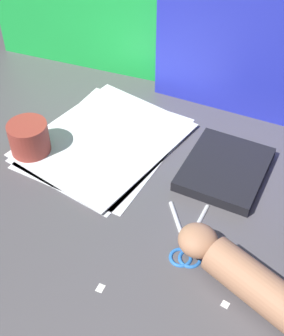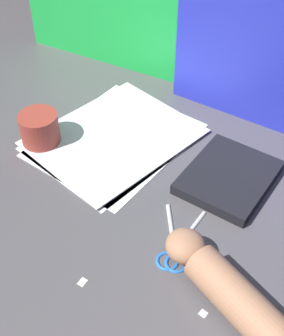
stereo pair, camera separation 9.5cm
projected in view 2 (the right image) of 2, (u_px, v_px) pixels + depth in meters
name	position (u px, v px, depth m)	size (l,w,h in m)	color
ground_plane	(130.00, 185.00, 1.00)	(6.00, 6.00, 0.00)	#4C494F
paper_stack	(115.00, 138.00, 1.11)	(0.33, 0.39, 0.01)	white
book_closed	(229.00, 177.00, 1.00)	(0.19, 0.22, 0.02)	black
scissors	(176.00, 247.00, 0.87)	(0.13, 0.17, 0.01)	silver
hand_forearm	(238.00, 300.00, 0.76)	(0.34, 0.15, 0.07)	#A87556
paper_scrap_near	(203.00, 313.00, 0.78)	(0.01, 0.01, 0.00)	white
paper_scrap_mid	(82.00, 282.00, 0.82)	(0.01, 0.02, 0.00)	white
mug	(40.00, 130.00, 1.07)	(0.09, 0.09, 0.08)	#99382D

